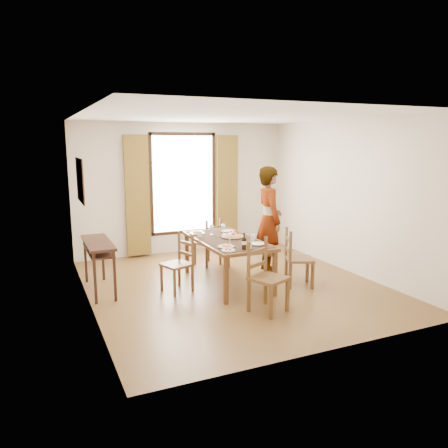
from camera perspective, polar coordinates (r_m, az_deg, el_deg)
name	(u,v)px	position (r m, az deg, el deg)	size (l,w,h in m)	color
ground	(233,285)	(7.22, 1.18, -7.98)	(5.00, 5.00, 0.00)	brown
room_shell	(230,191)	(7.00, 0.75, 4.38)	(4.60, 5.10, 2.74)	beige
console_table	(98,249)	(7.04, -16.12, -3.12)	(0.38, 1.20, 0.80)	#341811
dining_table	(227,243)	(7.12, 0.41, -2.47)	(0.93, 1.82, 0.76)	brown
chair_west	(178,265)	(6.87, -5.97, -5.31)	(0.51, 0.51, 0.91)	brown
chair_north	(209,244)	(8.25, -2.02, -2.57)	(0.51, 0.51, 0.90)	brown
chair_south	(266,279)	(6.06, 5.54, -7.11)	(0.58, 0.58, 1.00)	brown
chair_east	(297,260)	(7.17, 9.55, -4.61)	(0.54, 0.54, 0.94)	brown
man	(269,220)	(7.79, 5.91, 0.55)	(0.56, 0.75, 1.90)	#9B9DA3
plate_sw	(226,246)	(6.53, 0.30, -2.85)	(0.27, 0.27, 0.05)	silver
plate_se	(257,243)	(6.73, 4.37, -2.47)	(0.27, 0.27, 0.05)	silver
plate_nw	(197,232)	(7.50, -3.55, -1.09)	(0.27, 0.27, 0.05)	silver
plate_ne	(228,230)	(7.66, 0.51, -0.82)	(0.27, 0.27, 0.05)	silver
pasta_platter	(232,235)	(7.20, 1.10, -1.38)	(0.40, 0.40, 0.10)	#B15516
caprese_plate	(228,249)	(6.34, 0.58, -3.34)	(0.20, 0.20, 0.04)	silver
wine_glass_a	(230,239)	(6.69, 0.74, -1.95)	(0.08, 0.08, 0.18)	white
wine_glass_b	(223,229)	(7.46, -0.07, -0.63)	(0.08, 0.08, 0.18)	white
wine_glass_c	(212,229)	(7.41, -1.62, -0.71)	(0.08, 0.08, 0.18)	white
tumbler_a	(253,237)	(7.00, 3.80, -1.77)	(0.07, 0.07, 0.10)	silver
tumbler_b	(200,234)	(7.26, -3.14, -1.30)	(0.07, 0.07, 0.10)	silver
tumbler_c	(249,245)	(6.48, 3.34, -2.77)	(0.07, 0.07, 0.10)	silver
wine_bottle	(244,241)	(6.41, 2.64, -2.24)	(0.07, 0.07, 0.25)	black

